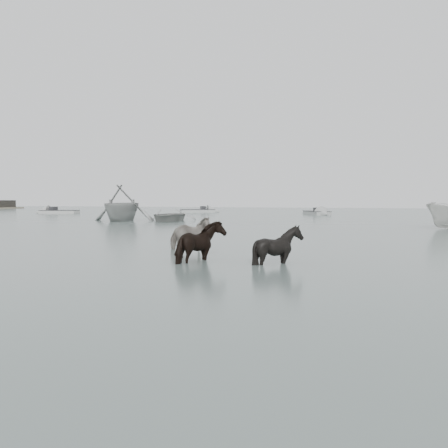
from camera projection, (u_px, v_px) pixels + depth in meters
The scene contains 9 objects.
ground at pixel (167, 255), 15.81m from camera, with size 140.00×140.00×0.00m, color #52625D.
pony_pinto at pixel (190, 230), 16.95m from camera, with size 0.75×1.65×1.39m, color black.
pony_dark at pixel (202, 236), 14.03m from camera, with size 1.42×1.21×1.43m, color black.
pony_black at pixel (278, 238), 13.66m from camera, with size 1.15×1.29×1.42m, color black.
rowboat_lead at pixel (169, 214), 37.78m from camera, with size 3.51×4.92×1.02m, color #A9A8A4.
rowboat_trail at pixel (122, 202), 37.91m from camera, with size 4.72×5.47×2.88m, color #A2A4A2.
skiff_outer at pixel (59, 210), 54.49m from camera, with size 5.61×1.60×0.75m, color #B4B3AF, non-canonical shape.
skiff_mid at pixel (317, 211), 51.01m from camera, with size 5.01×1.60×0.75m, color #9A9C99, non-canonical shape.
skiff_far at pixel (198, 209), 58.00m from camera, with size 5.42×1.60×0.75m, color #A5A8A5, non-canonical shape.
Camera 1 is at (6.16, -14.59, 1.83)m, focal length 40.00 mm.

